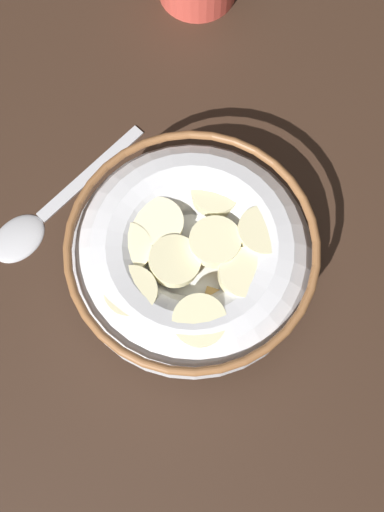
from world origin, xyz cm
name	(u,v)px	position (x,y,z in cm)	size (l,w,h in cm)	color
ground_plane	(192,271)	(0.00, 0.00, -1.00)	(139.62, 139.62, 2.00)	#332116
cereal_bowl	(192,256)	(-0.03, 0.00, 3.13)	(17.45, 17.45, 5.86)	silver
spoon	(36,221)	(6.28, 11.13, 0.35)	(10.43, 14.11, 0.80)	#B7B7BC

